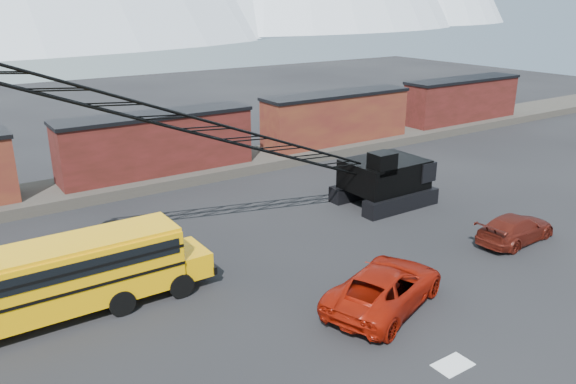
% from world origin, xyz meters
% --- Properties ---
extents(ground, '(160.00, 160.00, 0.00)m').
position_xyz_m(ground, '(0.00, 0.00, 0.00)').
color(ground, black).
rests_on(ground, ground).
extents(gravel_berm, '(120.00, 5.00, 0.70)m').
position_xyz_m(gravel_berm, '(0.00, 22.00, 0.35)').
color(gravel_berm, '#403B35').
rests_on(gravel_berm, ground).
extents(boxcar_mid, '(13.70, 3.10, 4.17)m').
position_xyz_m(boxcar_mid, '(0.00, 22.00, 2.76)').
color(boxcar_mid, '#511816').
rests_on(boxcar_mid, gravel_berm).
extents(boxcar_east_near, '(13.70, 3.10, 4.17)m').
position_xyz_m(boxcar_east_near, '(16.00, 22.00, 2.76)').
color(boxcar_east_near, '#4B1516').
rests_on(boxcar_east_near, gravel_berm).
extents(boxcar_east_far, '(13.70, 3.10, 4.17)m').
position_xyz_m(boxcar_east_far, '(32.00, 22.00, 2.76)').
color(boxcar_east_far, '#511816').
rests_on(boxcar_east_far, gravel_berm).
extents(snow_patch, '(1.40, 0.90, 0.02)m').
position_xyz_m(snow_patch, '(0.50, -4.00, 0.01)').
color(snow_patch, silver).
rests_on(snow_patch, ground).
extents(school_bus, '(11.65, 2.65, 3.19)m').
position_xyz_m(school_bus, '(-9.92, 6.99, 1.79)').
color(school_bus, '#DA9704').
rests_on(school_bus, ground).
extents(red_pickup, '(7.11, 5.01, 1.80)m').
position_xyz_m(red_pickup, '(1.30, 0.36, 0.90)').
color(red_pickup, maroon).
rests_on(red_pickup, ground).
extents(maroon_suv, '(5.21, 2.36, 1.48)m').
position_xyz_m(maroon_suv, '(11.68, 1.40, 0.74)').
color(maroon_suv, '#49140D').
rests_on(maroon_suv, ground).
extents(crawler_crane, '(25.26, 4.20, 10.53)m').
position_xyz_m(crawler_crane, '(-0.34, 9.72, 5.67)').
color(crawler_crane, black).
rests_on(crawler_crane, ground).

